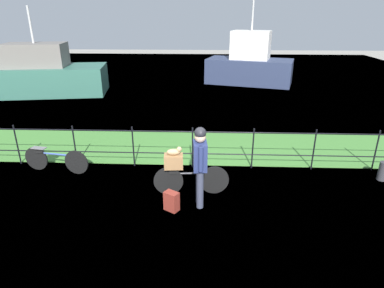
% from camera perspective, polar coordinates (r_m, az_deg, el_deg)
% --- Properties ---
extents(ground_plane, '(60.00, 60.00, 0.00)m').
position_cam_1_polar(ground_plane, '(6.82, -0.56, -10.71)').
color(ground_plane, gray).
extents(grass_strip, '(27.00, 2.40, 0.03)m').
position_cam_1_polar(grass_strip, '(9.59, 0.42, -0.53)').
color(grass_strip, '#478438').
rests_on(grass_strip, ground).
extents(harbor_water, '(30.00, 30.00, 0.00)m').
position_cam_1_polar(harbor_water, '(17.52, 1.42, 9.82)').
color(harbor_water, '#426684').
rests_on(harbor_water, ground).
extents(iron_fence, '(18.04, 0.04, 1.06)m').
position_cam_1_polar(iron_fence, '(8.16, 0.09, -0.13)').
color(iron_fence, black).
rests_on(iron_fence, ground).
extents(bicycle_main, '(1.62, 0.22, 0.63)m').
position_cam_1_polar(bicycle_main, '(7.08, -0.26, -6.24)').
color(bicycle_main, black).
rests_on(bicycle_main, ground).
extents(wooden_crate, '(0.41, 0.30, 0.30)m').
position_cam_1_polar(wooden_crate, '(6.88, -3.22, -3.02)').
color(wooden_crate, olive).
rests_on(wooden_crate, bicycle_main).
extents(terrier_dog, '(0.32, 0.16, 0.18)m').
position_cam_1_polar(terrier_dog, '(6.79, -3.05, -1.29)').
color(terrier_dog, tan).
rests_on(terrier_dog, wooden_crate).
extents(cyclist_person, '(0.29, 0.54, 1.68)m').
position_cam_1_polar(cyclist_person, '(6.39, 1.39, -2.85)').
color(cyclist_person, '#383D51').
rests_on(cyclist_person, ground).
extents(backpack_on_paving, '(0.33, 0.30, 0.40)m').
position_cam_1_polar(backpack_on_paving, '(6.61, -3.58, -9.91)').
color(backpack_on_paving, maroon).
rests_on(backpack_on_paving, ground).
extents(mooring_bollard, '(0.20, 0.20, 0.46)m').
position_cam_1_polar(mooring_bollard, '(8.90, 30.29, -4.10)').
color(mooring_bollard, '#38383D').
rests_on(mooring_bollard, ground).
extents(bicycle_parked, '(1.69, 0.34, 0.60)m').
position_cam_1_polar(bicycle_parked, '(8.73, -22.72, -2.50)').
color(bicycle_parked, black).
rests_on(bicycle_parked, ground).
extents(moored_boat_near, '(4.93, 3.23, 4.39)m').
position_cam_1_polar(moored_boat_near, '(18.68, 9.98, 13.44)').
color(moored_boat_near, '#2D3856').
rests_on(moored_boat_near, ground).
extents(moored_boat_mid, '(6.42, 3.33, 3.97)m').
position_cam_1_polar(moored_boat_mid, '(17.53, -25.08, 10.78)').
color(moored_boat_mid, '#336656').
rests_on(moored_boat_mid, ground).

